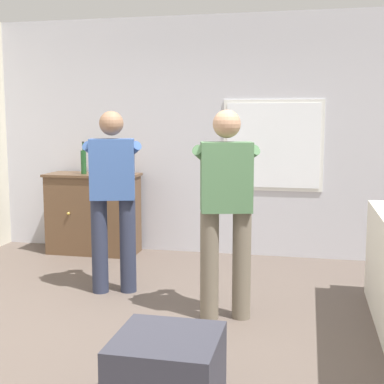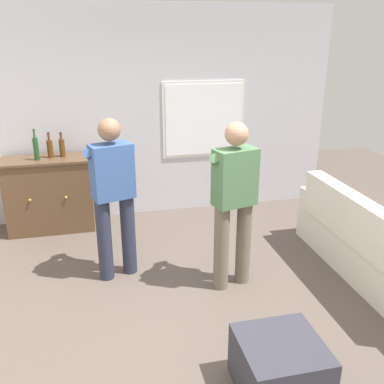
{
  "view_description": "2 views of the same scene",
  "coord_description": "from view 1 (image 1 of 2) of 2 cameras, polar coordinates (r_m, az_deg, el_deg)",
  "views": [
    {
      "loc": [
        1.19,
        -3.62,
        1.61
      ],
      "look_at": [
        0.24,
        0.78,
        0.99
      ],
      "focal_mm": 50.0,
      "sensor_mm": 36.0,
      "label": 1
    },
    {
      "loc": [
        -0.68,
        -3.1,
        2.43
      ],
      "look_at": [
        0.21,
        0.78,
        0.94
      ],
      "focal_mm": 40.0,
      "sensor_mm": 36.0,
      "label": 2
    }
  ],
  "objects": [
    {
      "name": "ground",
      "position": [
        4.14,
        -5.68,
        -15.11
      ],
      "size": [
        10.4,
        10.4,
        0.0
      ],
      "primitive_type": "plane",
      "color": "brown"
    },
    {
      "name": "wall_back_with_window",
      "position": [
        6.39,
        1.76,
        5.91
      ],
      "size": [
        5.2,
        0.15,
        2.8
      ],
      "color": "silver",
      "rests_on": "ground"
    },
    {
      "name": "sideboard_cabinet",
      "position": [
        6.53,
        -10.47,
        -2.25
      ],
      "size": [
        1.1,
        0.49,
        0.96
      ],
      "color": "brown",
      "rests_on": "ground"
    },
    {
      "name": "bottle_wine_green",
      "position": [
        6.44,
        -11.5,
        3.21
      ],
      "size": [
        0.06,
        0.06,
        0.38
      ],
      "color": "#1E4C23",
      "rests_on": "sideboard_cabinet"
    },
    {
      "name": "bottle_liquor_amber",
      "position": [
        6.45,
        -9.97,
        3.02
      ],
      "size": [
        0.07,
        0.07,
        0.32
      ],
      "color": "#593314",
      "rests_on": "sideboard_cabinet"
    },
    {
      "name": "bottle_spirits_clear",
      "position": [
        6.41,
        -8.73,
        3.01
      ],
      "size": [
        0.07,
        0.07,
        0.31
      ],
      "color": "#593314",
      "rests_on": "sideboard_cabinet"
    },
    {
      "name": "ottoman",
      "position": [
        3.14,
        -2.66,
        -18.66
      ],
      "size": [
        0.58,
        0.58,
        0.42
      ],
      "primitive_type": "cube",
      "color": "#33333D",
      "rests_on": "ground"
    },
    {
      "name": "person_standing_left",
      "position": [
        4.96,
        -8.45,
        -0.06
      ],
      "size": [
        0.53,
        0.52,
        1.68
      ],
      "color": "#282D42",
      "rests_on": "ground"
    },
    {
      "name": "person_standing_right",
      "position": [
        4.25,
        3.64,
        -1.3
      ],
      "size": [
        0.54,
        0.51,
        1.68
      ],
      "color": "#6B6051",
      "rests_on": "ground"
    }
  ]
}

